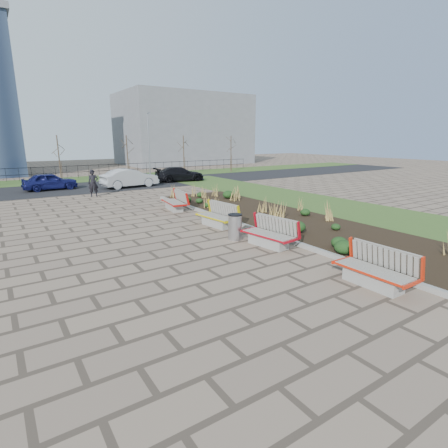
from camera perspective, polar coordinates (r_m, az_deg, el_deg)
ground at (r=9.25m, az=2.55°, el=-10.42°), size 120.00×120.00×0.00m
planting_bed at (r=16.72m, az=9.84°, el=0.70°), size 4.50×18.00×0.10m
planting_curb at (r=15.25m, az=3.44°, el=-0.30°), size 0.16×18.00×0.15m
grass_verge_near at (r=20.23m, az=19.72°, el=2.28°), size 5.00×38.00×0.04m
grass_verge_far at (r=35.36m, az=-25.36°, el=6.42°), size 80.00×5.00×0.04m
road at (r=29.47m, az=-23.57°, el=5.34°), size 80.00×7.00×0.02m
bench_a at (r=9.97m, az=23.25°, el=-6.65°), size 0.91×2.10×1.00m
bench_b at (r=12.61m, az=7.25°, el=-1.42°), size 1.17×2.20×1.00m
bench_c at (r=15.34m, az=-1.24°, el=1.44°), size 1.11×2.18×1.00m
bench_d at (r=19.04m, az=-8.18°, el=3.75°), size 1.17×2.20×1.00m
litter_bin at (r=13.33m, az=1.81°, el=-0.53°), size 0.53×0.53×0.98m
pedestrian at (r=24.74m, az=-20.57°, el=6.25°), size 0.72×0.54×1.78m
car_blue at (r=29.17m, az=-26.53°, el=6.26°), size 3.86×1.74×1.28m
car_silver at (r=28.60m, az=-15.13°, el=7.26°), size 4.52×1.99×1.44m
car_black at (r=31.67m, az=-7.27°, el=8.08°), size 4.61×2.34×1.28m
tree_c at (r=33.72m, az=-25.32°, el=9.58°), size 1.40×1.40×4.00m
tree_d at (r=35.11m, az=-15.48°, el=10.52°), size 1.40×1.40×4.00m
tree_e at (r=37.42m, az=-6.59°, el=11.10°), size 1.40×1.40×4.00m
tree_f at (r=40.50m, az=1.14°, el=11.39°), size 1.40×1.40×4.00m
lamp_east at (r=35.28m, az=-12.18°, el=12.34°), size 0.24×0.60×6.00m
railing_fence at (r=36.78m, az=-25.81°, el=7.59°), size 44.00×0.10×1.20m
building_grey at (r=54.84m, az=-6.61°, el=15.05°), size 18.00×12.00×10.00m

